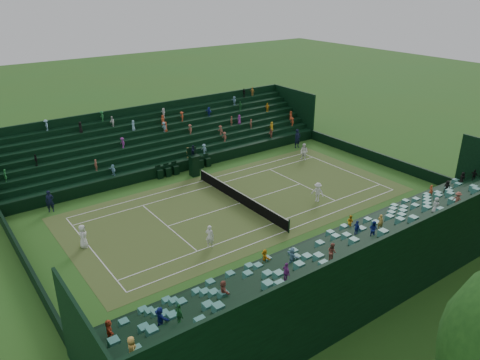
# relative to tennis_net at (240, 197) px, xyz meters

# --- Properties ---
(ground) EXTENTS (160.00, 160.00, 0.00)m
(ground) POSITION_rel_tennis_net_xyz_m (0.00, 0.00, -0.53)
(ground) COLOR #34611E
(ground) RESTS_ON ground
(court_surface) EXTENTS (12.97, 26.77, 0.01)m
(court_surface) POSITION_rel_tennis_net_xyz_m (0.00, 0.00, -0.52)
(court_surface) COLOR #2B6521
(court_surface) RESTS_ON ground
(perimeter_wall_north) EXTENTS (17.17, 0.20, 1.00)m
(perimeter_wall_north) POSITION_rel_tennis_net_xyz_m (0.00, 15.88, -0.03)
(perimeter_wall_north) COLOR black
(perimeter_wall_north) RESTS_ON ground
(perimeter_wall_south) EXTENTS (17.17, 0.20, 1.00)m
(perimeter_wall_south) POSITION_rel_tennis_net_xyz_m (0.00, -15.88, -0.03)
(perimeter_wall_south) COLOR black
(perimeter_wall_south) RESTS_ON ground
(perimeter_wall_east) EXTENTS (0.20, 31.77, 1.00)m
(perimeter_wall_east) POSITION_rel_tennis_net_xyz_m (8.48, 0.00, -0.03)
(perimeter_wall_east) COLOR black
(perimeter_wall_east) RESTS_ON ground
(perimeter_wall_west) EXTENTS (0.20, 31.77, 1.00)m
(perimeter_wall_west) POSITION_rel_tennis_net_xyz_m (-8.48, 0.00, -0.03)
(perimeter_wall_west) COLOR black
(perimeter_wall_west) RESTS_ON ground
(north_grandstand) EXTENTS (6.60, 32.00, 4.90)m
(north_grandstand) POSITION_rel_tennis_net_xyz_m (12.66, 0.00, 1.02)
(north_grandstand) COLOR black
(north_grandstand) RESTS_ON ground
(south_grandstand) EXTENTS (6.60, 32.00, 4.90)m
(south_grandstand) POSITION_rel_tennis_net_xyz_m (-12.66, 0.00, 1.02)
(south_grandstand) COLOR black
(south_grandstand) RESTS_ON ground
(tennis_net) EXTENTS (11.67, 0.10, 1.06)m
(tennis_net) POSITION_rel_tennis_net_xyz_m (0.00, 0.00, 0.00)
(tennis_net) COLOR black
(tennis_net) RESTS_ON ground
(umpire_chair) EXTENTS (0.91, 0.91, 2.87)m
(umpire_chair) POSITION_rel_tennis_net_xyz_m (-7.01, 0.02, 0.70)
(umpire_chair) COLOR black
(umpire_chair) RESTS_ON ground
(courtside_chairs) EXTENTS (0.54, 5.51, 1.16)m
(courtside_chairs) POSITION_rel_tennis_net_xyz_m (-8.28, -0.30, -0.09)
(courtside_chairs) COLOR black
(courtside_chairs) RESTS_ON ground
(player_near_west) EXTENTS (0.93, 0.79, 1.63)m
(player_near_west) POSITION_rel_tennis_net_xyz_m (-0.74, -12.14, 0.29)
(player_near_west) COLOR white
(player_near_west) RESTS_ON ground
(player_near_east) EXTENTS (0.70, 0.65, 1.60)m
(player_near_east) POSITION_rel_tennis_net_xyz_m (4.10, -5.42, 0.28)
(player_near_east) COLOR white
(player_near_east) RESTS_ON ground
(player_far_west) EXTENTS (0.91, 0.77, 1.65)m
(player_far_west) POSITION_rel_tennis_net_xyz_m (-4.15, 10.68, 0.30)
(player_far_west) COLOR white
(player_far_west) RESTS_ON ground
(player_far_east) EXTENTS (1.18, 0.95, 1.60)m
(player_far_east) POSITION_rel_tennis_net_xyz_m (3.30, 5.17, 0.27)
(player_far_east) COLOR white
(player_far_east) RESTS_ON ground
(line_judge_north) EXTENTS (0.51, 0.74, 1.97)m
(line_judge_north) POSITION_rel_tennis_net_xyz_m (-7.22, 12.62, 0.46)
(line_judge_north) COLOR black
(line_judge_north) RESTS_ON ground
(line_judge_south) EXTENTS (0.59, 0.72, 1.71)m
(line_judge_south) POSITION_rel_tennis_net_xyz_m (-7.27, -12.43, 0.33)
(line_judge_south) COLOR black
(line_judge_south) RESTS_ON ground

